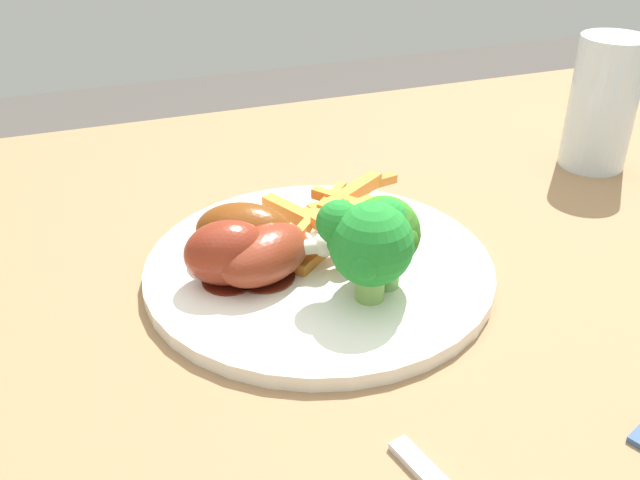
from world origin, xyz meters
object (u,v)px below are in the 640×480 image
Objects in this scene: dinner_plate at (320,268)px; broccoli_floret_middle at (390,236)px; broccoli_floret_front at (368,241)px; chicken_drumstick_extra at (233,253)px; broccoli_floret_back at (381,234)px; chicken_drumstick_near at (250,233)px; carrot_fries_pile at (336,214)px; chicken_drumstick_far at (269,252)px; water_glass at (603,103)px; dining_table at (340,405)px.

dinner_plate is 4.07× the size of broccoli_floret_middle.
chicken_drumstick_extra is at bearing -31.91° from broccoli_floret_front.
chicken_drumstick_near is (0.08, -0.07, -0.02)m from broccoli_floret_back.
broccoli_floret_back is 0.54× the size of carrot_fries_pile.
chicken_drumstick_extra reaches higher than dinner_plate.
broccoli_floret_middle reaches higher than chicken_drumstick_far.
water_glass reaches higher than broccoli_floret_middle.
chicken_drumstick_extra reaches higher than chicken_drumstick_far.
broccoli_floret_back is 0.53× the size of chicken_drumstick_far.
chicken_drumstick_far is 0.98× the size of water_glass.
dining_table is 0.16m from carrot_fries_pile.
broccoli_floret_back is 0.11m from chicken_drumstick_extra.
water_glass is at bearing -165.88° from chicken_drumstick_extra.
broccoli_floret_back is (-0.03, 0.04, 0.05)m from dinner_plate.
chicken_drumstick_far is (0.07, 0.04, 0.00)m from carrot_fries_pile.
broccoli_floret_front reaches higher than chicken_drumstick_near.
chicken_drumstick_extra reaches higher than carrot_fries_pile.
broccoli_floret_front is 0.08m from chicken_drumstick_far.
broccoli_floret_middle reaches higher than carrot_fries_pile.
water_glass is (-0.35, -0.10, 0.06)m from dinner_plate.
chicken_drumstick_near reaches higher than carrot_fries_pile.
broccoli_floret_front reaches higher than chicken_drumstick_far.
dinner_plate is 0.05m from carrot_fries_pile.
chicken_drumstick_far is at bearing 15.31° from water_glass.
dining_table is at bearing 23.56° from water_glass.
water_glass reaches higher than dining_table.
chicken_drumstick_near is at bearing -40.42° from broccoli_floret_middle.
broccoli_floret_back is at bearing 140.42° from chicken_drumstick_near.
carrot_fries_pile is at bearing -108.62° from dining_table.
broccoli_floret_back is at bearing -52.80° from broccoli_floret_middle.
broccoli_floret_back is 0.09m from carrot_fries_pile.
dinner_plate is (-0.00, -0.05, 0.11)m from dining_table.
broccoli_floret_back is at bearing 24.89° from water_glass.
carrot_fries_pile is at bearing 11.13° from water_glass.
dinner_plate is at bearing -91.03° from dining_table.
broccoli_floret_back is at bearing 158.18° from chicken_drumstick_extra.
carrot_fries_pile is 0.08m from chicken_drumstick_near.
broccoli_floret_back is at bearing 91.83° from carrot_fries_pile.
dining_table is 0.16m from broccoli_floret_front.
broccoli_floret_middle is 0.60× the size of chicken_drumstick_extra.
dining_table is 0.16m from chicken_drumstick_extra.
carrot_fries_pile is 0.97× the size of chicken_drumstick_far.
dinner_plate reaches higher than dining_table.
dining_table is 0.12m from dinner_plate.
broccoli_floret_middle is 0.97× the size of broccoli_floret_back.
broccoli_floret_front is 0.60× the size of chicken_drumstick_near.
broccoli_floret_middle reaches higher than chicken_drumstick_extra.
chicken_drumstick_near is at bearing -56.04° from dining_table.
broccoli_floret_middle is 0.01m from broccoli_floret_back.
chicken_drumstick_far is at bearing -27.44° from broccoli_floret_back.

